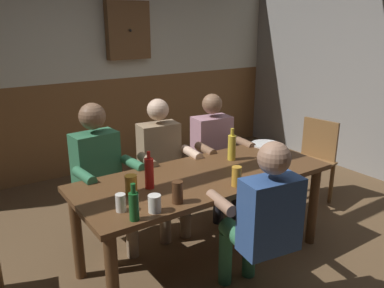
% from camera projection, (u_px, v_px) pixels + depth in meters
% --- Properties ---
extents(ground_plane, '(6.66, 6.66, 0.00)m').
position_uv_depth(ground_plane, '(205.00, 259.00, 3.21)').
color(ground_plane, brown).
extents(back_wall_upper, '(5.55, 0.12, 1.49)m').
position_uv_depth(back_wall_upper, '(82.00, 17.00, 4.61)').
color(back_wall_upper, beige).
extents(back_wall_wainscot, '(5.55, 0.12, 1.17)m').
position_uv_depth(back_wall_wainscot, '(91.00, 126.00, 5.01)').
color(back_wall_wainscot, brown).
rests_on(back_wall_wainscot, ground_plane).
extents(dining_table, '(2.00, 0.82, 0.74)m').
position_uv_depth(dining_table, '(204.00, 186.00, 3.03)').
color(dining_table, brown).
rests_on(dining_table, ground_plane).
extents(person_0, '(0.53, 0.54, 1.25)m').
position_uv_depth(person_0, '(101.00, 172.00, 3.20)').
color(person_0, '#33724C').
rests_on(person_0, ground_plane).
extents(person_1, '(0.53, 0.52, 1.22)m').
position_uv_depth(person_1, '(163.00, 161.00, 3.52)').
color(person_1, '#997F60').
rests_on(person_1, ground_plane).
extents(person_2, '(0.54, 0.55, 1.20)m').
position_uv_depth(person_2, '(215.00, 149.00, 3.85)').
color(person_2, '#B78493').
rests_on(person_2, ground_plane).
extents(person_3, '(0.56, 0.54, 1.19)m').
position_uv_depth(person_3, '(262.00, 217.00, 2.54)').
color(person_3, '#2D4C84').
rests_on(person_3, ground_plane).
extents(chair_empty_near_left, '(0.50, 0.50, 0.88)m').
position_uv_depth(chair_empty_near_left, '(312.00, 159.00, 4.14)').
color(chair_empty_near_left, brown).
rests_on(chair_empty_near_left, ground_plane).
extents(table_candle, '(0.04, 0.04, 0.08)m').
position_uv_depth(table_candle, '(276.00, 149.00, 3.47)').
color(table_candle, '#F9E08C').
rests_on(table_candle, dining_table).
extents(plate_0, '(0.28, 0.28, 0.01)m').
position_uv_depth(plate_0, '(266.00, 144.00, 3.71)').
color(plate_0, white).
rests_on(plate_0, dining_table).
extents(bottle_0, '(0.06, 0.06, 0.23)m').
position_uv_depth(bottle_0, '(134.00, 205.00, 2.29)').
color(bottle_0, '#195923').
rests_on(bottle_0, dining_table).
extents(bottle_1, '(0.06, 0.06, 0.27)m').
position_uv_depth(bottle_1, '(149.00, 173.00, 2.73)').
color(bottle_1, red).
rests_on(bottle_1, dining_table).
extents(bottle_2, '(0.07, 0.07, 0.28)m').
position_uv_depth(bottle_2, '(232.00, 147.00, 3.29)').
color(bottle_2, gold).
rests_on(bottle_2, dining_table).
extents(pint_glass_0, '(0.08, 0.08, 0.11)m').
position_uv_depth(pint_glass_0, '(155.00, 204.00, 2.40)').
color(pint_glass_0, white).
rests_on(pint_glass_0, dining_table).
extents(pint_glass_1, '(0.08, 0.08, 0.13)m').
position_uv_depth(pint_glass_1, '(131.00, 185.00, 2.65)').
color(pint_glass_1, gold).
rests_on(pint_glass_1, dining_table).
extents(pint_glass_2, '(0.07, 0.07, 0.15)m').
position_uv_depth(pint_glass_2, '(237.00, 176.00, 2.78)').
color(pint_glass_2, gold).
rests_on(pint_glass_2, dining_table).
extents(pint_glass_3, '(0.07, 0.07, 0.15)m').
position_uv_depth(pint_glass_3, '(177.00, 192.00, 2.52)').
color(pint_glass_3, '#4C2D19').
rests_on(pint_glass_3, dining_table).
extents(pint_glass_4, '(0.06, 0.06, 0.11)m').
position_uv_depth(pint_glass_4, '(121.00, 203.00, 2.41)').
color(pint_glass_4, white).
rests_on(pint_glass_4, dining_table).
extents(wall_dart_cabinet, '(0.56, 0.15, 0.70)m').
position_uv_depth(wall_dart_cabinet, '(128.00, 30.00, 4.83)').
color(wall_dart_cabinet, brown).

